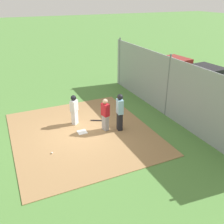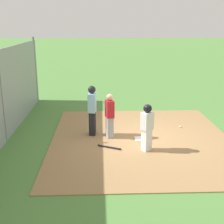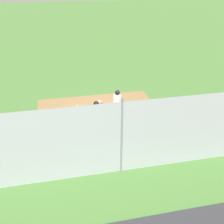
{
  "view_description": "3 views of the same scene",
  "coord_description": "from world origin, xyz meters",
  "px_view_note": "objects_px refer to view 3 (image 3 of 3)",
  "views": [
    {
      "loc": [
        -10.18,
        3.11,
        6.08
      ],
      "look_at": [
        -0.48,
        -1.36,
        1.04
      ],
      "focal_mm": 40.42,
      "sensor_mm": 36.0,
      "label": 1
    },
    {
      "loc": [
        10.19,
        -1.43,
        4.09
      ],
      "look_at": [
        -0.28,
        -1.04,
        0.97
      ],
      "focal_mm": 48.89,
      "sensor_mm": 36.0,
      "label": 2
    },
    {
      "loc": [
        -2.32,
        -13.63,
        7.49
      ],
      "look_at": [
        0.47,
        -0.89,
        0.75
      ],
      "focal_mm": 43.7,
      "sensor_mm": 36.0,
      "label": 3
    }
  ],
  "objects_px": {
    "baseball": "(77,106)",
    "home_plate": "(101,117)",
    "runner": "(117,101)",
    "umpire": "(97,117)",
    "baseball_bat": "(119,125)",
    "catcher": "(100,113)"
  },
  "relations": [
    {
      "from": "runner",
      "to": "baseball",
      "type": "height_order",
      "value": "runner"
    },
    {
      "from": "umpire",
      "to": "home_plate",
      "type": "bearing_deg",
      "value": -7.66
    },
    {
      "from": "runner",
      "to": "baseball_bat",
      "type": "distance_m",
      "value": 1.49
    },
    {
      "from": "umpire",
      "to": "baseball",
      "type": "distance_m",
      "value": 3.66
    },
    {
      "from": "baseball_bat",
      "to": "runner",
      "type": "bearing_deg",
      "value": -163.5
    },
    {
      "from": "umpire",
      "to": "baseball_bat",
      "type": "height_order",
      "value": "umpire"
    },
    {
      "from": "umpire",
      "to": "baseball",
      "type": "bearing_deg",
      "value": 19.31
    },
    {
      "from": "catcher",
      "to": "baseball",
      "type": "relative_size",
      "value": 21.88
    },
    {
      "from": "umpire",
      "to": "baseball_bat",
      "type": "bearing_deg",
      "value": -56.99
    },
    {
      "from": "catcher",
      "to": "umpire",
      "type": "distance_m",
      "value": 0.7
    },
    {
      "from": "home_plate",
      "to": "baseball_bat",
      "type": "height_order",
      "value": "baseball_bat"
    },
    {
      "from": "runner",
      "to": "baseball_bat",
      "type": "height_order",
      "value": "runner"
    },
    {
      "from": "runner",
      "to": "baseball_bat",
      "type": "relative_size",
      "value": 1.86
    },
    {
      "from": "baseball",
      "to": "home_plate",
      "type": "bearing_deg",
      "value": -55.72
    },
    {
      "from": "runner",
      "to": "home_plate",
      "type": "bearing_deg",
      "value": -37.67
    },
    {
      "from": "umpire",
      "to": "runner",
      "type": "relative_size",
      "value": 1.19
    },
    {
      "from": "baseball_bat",
      "to": "home_plate",
      "type": "bearing_deg",
      "value": -119.85
    },
    {
      "from": "home_plate",
      "to": "runner",
      "type": "distance_m",
      "value": 1.32
    },
    {
      "from": "umpire",
      "to": "catcher",
      "type": "bearing_deg",
      "value": -15.19
    },
    {
      "from": "home_plate",
      "to": "catcher",
      "type": "xyz_separation_m",
      "value": [
        -0.23,
        -1.12,
        0.83
      ]
    },
    {
      "from": "home_plate",
      "to": "umpire",
      "type": "distance_m",
      "value": 2.07
    },
    {
      "from": "home_plate",
      "to": "runner",
      "type": "xyz_separation_m",
      "value": [
        0.99,
        0.04,
        0.87
      ]
    }
  ]
}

